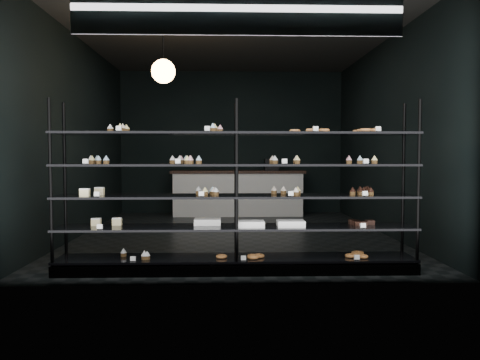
{
  "coord_description": "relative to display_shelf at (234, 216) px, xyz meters",
  "views": [
    {
      "loc": [
        -0.12,
        -7.66,
        1.3
      ],
      "look_at": [
        0.05,
        -1.9,
        1.0
      ],
      "focal_mm": 35.0,
      "sensor_mm": 36.0,
      "label": 1
    }
  ],
  "objects": [
    {
      "name": "pendant_lamp",
      "position": [
        -0.94,
        1.25,
        1.82
      ],
      "size": [
        0.32,
        0.32,
        0.89
      ],
      "color": "black",
      "rests_on": "room"
    },
    {
      "name": "room",
      "position": [
        0.03,
        2.45,
        0.97
      ],
      "size": [
        5.01,
        6.01,
        3.2
      ],
      "color": "black",
      "rests_on": "ground"
    },
    {
      "name": "display_shelf",
      "position": [
        0.0,
        0.0,
        0.0
      ],
      "size": [
        4.0,
        0.5,
        1.91
      ],
      "color": "black",
      "rests_on": "room"
    },
    {
      "name": "service_counter",
      "position": [
        0.17,
        4.95,
        -0.13
      ],
      "size": [
        2.88,
        0.65,
        1.23
      ],
      "color": "silver",
      "rests_on": "room"
    },
    {
      "name": "signage",
      "position": [
        0.03,
        -0.48,
        2.12
      ],
      "size": [
        3.3,
        0.05,
        0.5
      ],
      "color": "#0B0C3A",
      "rests_on": "room"
    }
  ]
}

